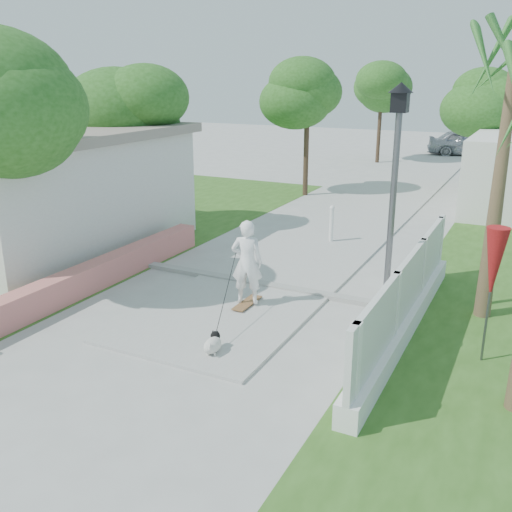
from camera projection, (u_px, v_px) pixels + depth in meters
The scene contains 18 objects.
ground at pixel (69, 426), 7.74m from camera, with size 90.00×90.00×0.00m, color #B7B7B2.
path_strip at pixel (404, 184), 24.77m from camera, with size 3.20×36.00×0.06m, color #B7B7B2.
curb at pixel (263, 284), 12.84m from camera, with size 6.50×0.25×0.10m, color #999993.
grass_left at pixel (87, 230), 17.54m from camera, with size 8.00×20.00×0.01m, color #31591C.
pink_wall at pixel (73, 285), 12.08m from camera, with size 0.45×8.20×0.80m.
house_left at pixel (3, 185), 15.77m from camera, with size 8.40×7.40×3.23m.
lattice_fence at pixel (406, 306), 10.39m from camera, with size 0.35×7.00×1.50m.
street_lamp at pixel (393, 197), 10.45m from camera, with size 0.44×0.44×4.44m.
bollard at pixel (331, 223), 16.00m from camera, with size 0.14×0.14×1.09m.
patio_umbrella at pixel (494, 265), 9.01m from camera, with size 0.36×0.36×2.30m.
tree_left_mid at pixel (129, 114), 16.24m from camera, with size 3.20×3.20×4.85m.
tree_path_left at pixel (308, 95), 21.47m from camera, with size 3.40×3.40×5.23m.
tree_path_right at pixel (493, 103), 22.33m from camera, with size 3.00×3.00×4.79m.
tree_path_far at pixel (382, 89), 29.90m from camera, with size 3.20×3.20×5.17m.
palm_far at pixel (512, 79), 9.95m from camera, with size 1.80×1.80×5.30m.
skateboarder at pixel (234, 282), 10.83m from camera, with size 0.83×2.42×1.84m.
dog at pixel (213, 344), 9.65m from camera, with size 0.36×0.55×0.39m.
parked_car at pixel (467, 143), 33.28m from camera, with size 1.79×4.44×1.51m, color #999CA0.
Camera 1 is at (5.26, -4.83, 4.56)m, focal length 40.00 mm.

